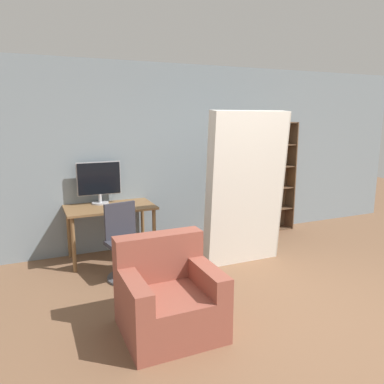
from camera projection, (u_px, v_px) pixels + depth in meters
The scene contains 8 objects.
ground_plane at pixel (321, 325), 3.53m from camera, with size 16.00×16.00×0.00m, color brown.
wall_back at pixel (196, 155), 5.85m from camera, with size 8.00×0.06×2.70m.
desk at pixel (110, 213), 5.09m from camera, with size 1.18×0.68×0.74m.
monitor at pixel (99, 181), 5.15m from camera, with size 0.60×0.23×0.59m.
office_chair at pixel (126, 249), 4.54m from camera, with size 0.52×0.52×0.91m.
bookshelf at pixel (271, 175), 6.34m from camera, with size 0.67×0.25×1.85m.
mattress_near at pixel (246, 189), 4.88m from camera, with size 1.07×0.36×2.02m.
armchair at pixel (168, 297), 3.42m from camera, with size 0.85×0.80×0.85m.
Camera 1 is at (-2.41, -2.45, 1.94)m, focal length 35.00 mm.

